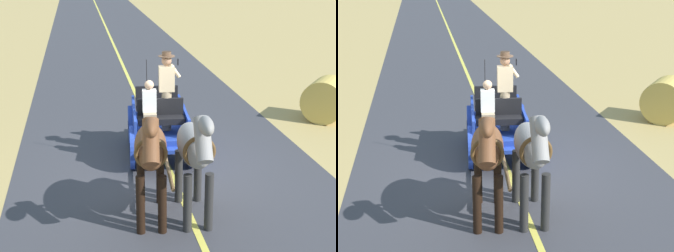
% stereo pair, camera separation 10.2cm
% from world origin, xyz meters
% --- Properties ---
extents(ground_plane, '(200.00, 200.00, 0.00)m').
position_xyz_m(ground_plane, '(0.00, 0.00, 0.00)').
color(ground_plane, tan).
extents(road_surface, '(6.74, 160.00, 0.01)m').
position_xyz_m(road_surface, '(0.00, 0.00, 0.00)').
color(road_surface, '#38383D').
rests_on(road_surface, ground).
extents(road_centre_stripe, '(0.12, 160.00, 0.00)m').
position_xyz_m(road_centre_stripe, '(0.00, 0.00, 0.01)').
color(road_centre_stripe, '#DBCC4C').
rests_on(road_centre_stripe, road_surface).
extents(horse_drawn_carriage, '(1.60, 4.52, 2.50)m').
position_xyz_m(horse_drawn_carriage, '(0.07, -0.84, 0.82)').
color(horse_drawn_carriage, '#1E3899').
rests_on(horse_drawn_carriage, ground).
extents(horse_near_side, '(0.65, 2.13, 2.21)m').
position_xyz_m(horse_near_side, '(-0.05, 2.21, 1.32)').
color(horse_near_side, gray).
rests_on(horse_near_side, ground).
extents(horse_off_side, '(0.76, 2.15, 2.21)m').
position_xyz_m(horse_off_side, '(0.71, 2.15, 1.32)').
color(horse_off_side, brown).
rests_on(horse_off_side, ground).
extents(hay_bale, '(1.63, 1.61, 1.20)m').
position_xyz_m(hay_bale, '(-4.98, -2.64, 0.60)').
color(hay_bale, gold).
rests_on(hay_bale, ground).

